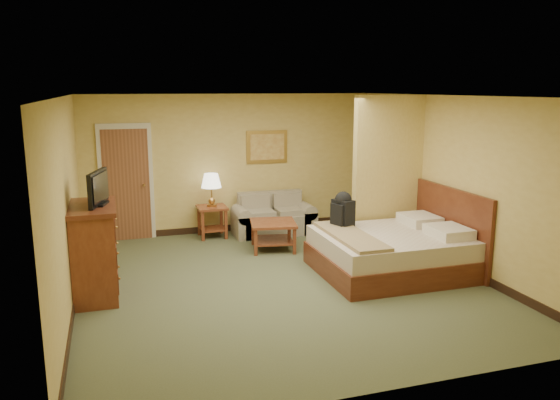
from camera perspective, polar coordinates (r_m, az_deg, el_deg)
name	(u,v)px	position (r m, az deg, el deg)	size (l,w,h in m)	color
floor	(280,282)	(7.84, 0.01, -8.56)	(6.00, 6.00, 0.00)	#4F5637
ceiling	(280,96)	(7.36, 0.01, 10.79)	(6.00, 6.00, 0.00)	white
back_wall	(233,164)	(10.36, -4.98, 3.80)	(5.50, 0.02, 2.60)	tan
left_wall	(66,205)	(7.18, -21.42, -0.49)	(0.02, 6.00, 2.60)	tan
right_wall	(452,182)	(8.71, 17.55, 1.79)	(0.02, 6.00, 2.60)	tan
partition	(388,175)	(9.17, 11.18, 2.59)	(1.20, 0.15, 2.60)	tan
door	(127,183)	(10.13, -15.74, 1.69)	(0.94, 0.16, 2.10)	beige
baseboard	(234,227)	(10.59, -4.85, -2.87)	(5.50, 0.02, 0.12)	black
loveseat	(273,220)	(10.31, -0.70, -2.14)	(1.52, 0.71, 0.77)	gray
side_table	(212,217)	(10.10, -7.11, -1.76)	(0.53, 0.53, 0.58)	maroon
table_lamp	(211,182)	(9.97, -7.20, 1.92)	(0.37, 0.37, 0.61)	#B18141
coffee_table	(273,230)	(9.27, -0.73, -3.12)	(0.87, 0.87, 0.48)	maroon
wall_picture	(267,147)	(10.46, -1.36, 5.57)	(0.80, 0.04, 0.62)	#B78E3F
dresser	(94,251)	(7.56, -18.84, -5.04)	(0.60, 1.15, 1.23)	maroon
tv	(98,189)	(7.37, -18.48, 1.11)	(0.26, 0.72, 0.45)	black
bed	(398,250)	(8.35, 12.22, -5.17)	(2.23, 1.89, 1.22)	#512113
backpack	(343,209)	(8.41, 6.61, -0.89)	(0.31, 0.38, 0.56)	black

